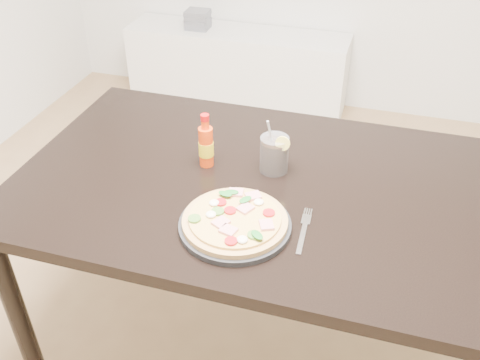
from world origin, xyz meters
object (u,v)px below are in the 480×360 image
(dining_table, at_px, (251,202))
(plate, at_px, (235,225))
(cola_cup, at_px, (274,155))
(pizza, at_px, (235,220))
(fork, at_px, (304,229))
(media_console, at_px, (237,69))
(hot_sauce_bottle, at_px, (206,145))

(dining_table, distance_m, plate, 0.24)
(dining_table, distance_m, cola_cup, 0.16)
(pizza, relative_size, fork, 1.47)
(pizza, xyz_separation_m, cola_cup, (0.03, 0.29, 0.03))
(plate, relative_size, cola_cup, 1.69)
(cola_cup, relative_size, fork, 0.93)
(plate, height_order, pizza, pizza)
(plate, relative_size, media_console, 0.21)
(dining_table, height_order, plate, plate)
(plate, height_order, media_console, plate)
(hot_sauce_bottle, relative_size, media_console, 0.12)
(cola_cup, xyz_separation_m, fork, (0.14, -0.25, -0.05))
(dining_table, distance_m, media_console, 1.99)
(cola_cup, bearing_deg, hot_sauce_bottle, -171.44)
(dining_table, relative_size, hot_sauce_bottle, 8.05)
(dining_table, xyz_separation_m, cola_cup, (0.05, 0.07, 0.14))
(dining_table, height_order, media_console, dining_table)
(plate, bearing_deg, cola_cup, 83.57)
(media_console, bearing_deg, fork, -68.45)
(pizza, distance_m, hot_sauce_bottle, 0.32)
(pizza, relative_size, cola_cup, 1.58)
(dining_table, relative_size, plate, 4.70)
(dining_table, height_order, cola_cup, cola_cup)
(media_console, bearing_deg, pizza, -73.22)
(fork, relative_size, media_console, 0.13)
(cola_cup, height_order, fork, cola_cup)
(pizza, xyz_separation_m, media_console, (-0.63, 2.07, -0.53))
(hot_sauce_bottle, xyz_separation_m, fork, (0.35, -0.22, -0.07))
(dining_table, xyz_separation_m, plate, (0.02, -0.22, 0.09))
(fork, bearing_deg, dining_table, 134.19)
(cola_cup, bearing_deg, media_console, 110.29)
(pizza, height_order, hot_sauce_bottle, hot_sauce_bottle)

